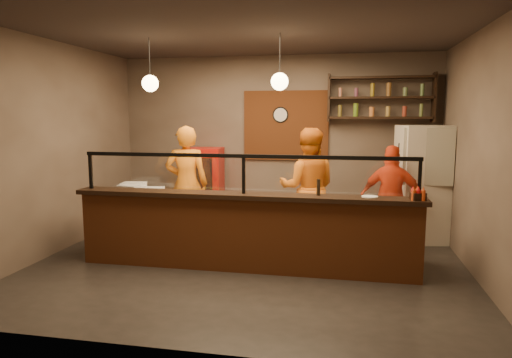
% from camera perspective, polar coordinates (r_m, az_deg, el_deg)
% --- Properties ---
extents(floor, '(6.00, 6.00, 0.00)m').
position_cam_1_polar(floor, '(6.61, -0.93, -10.48)').
color(floor, black).
rests_on(floor, ground).
extents(ceiling, '(6.00, 6.00, 0.00)m').
position_cam_1_polar(ceiling, '(6.37, -1.00, 18.00)').
color(ceiling, '#342B28').
rests_on(ceiling, wall_back).
extents(wall_back, '(6.00, 0.00, 6.00)m').
position_cam_1_polar(wall_back, '(8.74, 2.45, 4.74)').
color(wall_back, '#6B5B4E').
rests_on(wall_back, floor).
extents(wall_left, '(0.00, 5.00, 5.00)m').
position_cam_1_polar(wall_left, '(7.51, -24.02, 3.53)').
color(wall_left, '#6B5B4E').
rests_on(wall_left, floor).
extents(wall_right, '(0.00, 5.00, 5.00)m').
position_cam_1_polar(wall_right, '(6.38, 26.44, 2.72)').
color(wall_right, '#6B5B4E').
rests_on(wall_right, floor).
extents(wall_front, '(6.00, 0.00, 6.00)m').
position_cam_1_polar(wall_front, '(3.89, -8.65, 0.63)').
color(wall_front, '#6B5B4E').
rests_on(wall_front, floor).
extents(brick_patch, '(1.60, 0.04, 1.30)m').
position_cam_1_polar(brick_patch, '(8.68, 3.75, 6.69)').
color(brick_patch, brown).
rests_on(brick_patch, wall_back).
extents(service_counter, '(4.60, 0.25, 1.00)m').
position_cam_1_polar(service_counter, '(6.19, -1.53, -6.94)').
color(service_counter, brown).
rests_on(service_counter, floor).
extents(counter_ledge, '(4.70, 0.37, 0.06)m').
position_cam_1_polar(counter_ledge, '(6.07, -1.54, -2.10)').
color(counter_ledge, black).
rests_on(counter_ledge, service_counter).
extents(worktop_cabinet, '(4.60, 0.75, 0.85)m').
position_cam_1_polar(worktop_cabinet, '(6.68, -0.58, -6.48)').
color(worktop_cabinet, gray).
rests_on(worktop_cabinet, floor).
extents(worktop, '(4.60, 0.75, 0.05)m').
position_cam_1_polar(worktop, '(6.58, -0.59, -2.68)').
color(worktop, beige).
rests_on(worktop, worktop_cabinet).
extents(sneeze_guard, '(4.50, 0.05, 0.52)m').
position_cam_1_polar(sneeze_guard, '(6.02, -1.56, 1.09)').
color(sneeze_guard, white).
rests_on(sneeze_guard, counter_ledge).
extents(wall_shelving, '(1.84, 0.28, 0.85)m').
position_cam_1_polar(wall_shelving, '(8.48, 15.29, 9.78)').
color(wall_shelving, black).
rests_on(wall_shelving, wall_back).
extents(wall_clock, '(0.30, 0.04, 0.30)m').
position_cam_1_polar(wall_clock, '(8.68, 3.09, 8.01)').
color(wall_clock, black).
rests_on(wall_clock, wall_back).
extents(pendant_left, '(0.24, 0.24, 0.77)m').
position_cam_1_polar(pendant_left, '(6.94, -13.09, 11.57)').
color(pendant_left, black).
rests_on(pendant_left, ceiling).
extents(pendant_right, '(0.24, 0.24, 0.77)m').
position_cam_1_polar(pendant_right, '(6.41, 2.97, 12.08)').
color(pendant_right, black).
rests_on(pendant_right, ceiling).
extents(cook_left, '(0.78, 0.60, 1.92)m').
position_cam_1_polar(cook_left, '(7.66, -8.66, -0.60)').
color(cook_left, orange).
rests_on(cook_left, floor).
extents(cook_mid, '(0.96, 0.77, 1.90)m').
position_cam_1_polar(cook_mid, '(7.29, 6.47, -1.10)').
color(cook_mid, '#C35F12').
rests_on(cook_mid, floor).
extents(cook_right, '(1.00, 0.52, 1.64)m').
position_cam_1_polar(cook_right, '(7.37, 16.60, -2.31)').
color(cook_right, red).
rests_on(cook_right, floor).
extents(fridge, '(0.92, 0.88, 1.93)m').
position_cam_1_polar(fridge, '(8.07, 20.16, -0.55)').
color(fridge, beige).
rests_on(fridge, floor).
extents(red_cooler, '(0.67, 0.63, 1.48)m').
position_cam_1_polar(red_cooler, '(8.79, -6.32, -0.93)').
color(red_cooler, '#AF130B').
rests_on(red_cooler, floor).
extents(pizza_dough, '(0.62, 0.62, 0.01)m').
position_cam_1_polar(pizza_dough, '(6.51, 7.04, -2.58)').
color(pizza_dough, white).
rests_on(pizza_dough, worktop).
extents(prep_tub_a, '(0.29, 0.25, 0.14)m').
position_cam_1_polar(prep_tub_a, '(6.90, -12.66, -1.59)').
color(prep_tub_a, silver).
rests_on(prep_tub_a, worktop).
extents(prep_tub_b, '(0.37, 0.31, 0.17)m').
position_cam_1_polar(prep_tub_b, '(7.23, -15.07, -1.11)').
color(prep_tub_b, silver).
rests_on(prep_tub_b, worktop).
extents(prep_tub_c, '(0.39, 0.35, 0.17)m').
position_cam_1_polar(prep_tub_c, '(7.03, -15.28, -1.38)').
color(prep_tub_c, silver).
rests_on(prep_tub_c, worktop).
extents(rolling_pin, '(0.38, 0.09, 0.06)m').
position_cam_1_polar(rolling_pin, '(6.84, -6.47, -1.84)').
color(rolling_pin, yellow).
rests_on(rolling_pin, worktop).
extents(condiment_caddy, '(0.20, 0.18, 0.09)m').
position_cam_1_polar(condiment_caddy, '(5.93, 19.58, -2.06)').
color(condiment_caddy, black).
rests_on(condiment_caddy, counter_ledge).
extents(pepper_mill, '(0.05, 0.05, 0.21)m').
position_cam_1_polar(pepper_mill, '(5.97, 7.81, -1.04)').
color(pepper_mill, black).
rests_on(pepper_mill, counter_ledge).
extents(small_plate, '(0.25, 0.25, 0.01)m').
position_cam_1_polar(small_plate, '(5.97, 14.03, -2.16)').
color(small_plate, silver).
rests_on(small_plate, counter_ledge).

